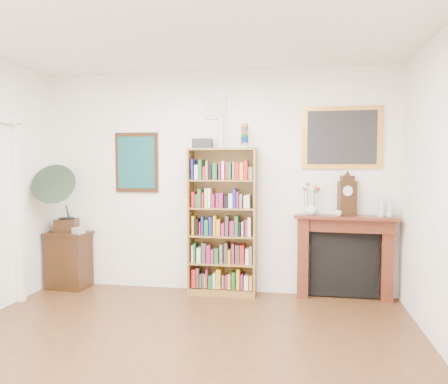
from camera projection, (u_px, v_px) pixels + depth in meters
The scene contains 14 objects.
room at pixel (152, 197), 3.11m from camera, with size 4.51×5.01×2.81m.
teal_poster at pixel (137, 163), 5.70m from camera, with size 0.58×0.04×0.78m.
small_picture at pixel (215, 107), 5.49m from camera, with size 0.26×0.04×0.30m.
gilt_painting at pixel (342, 138), 5.26m from camera, with size 0.95×0.04×0.75m.
bookshelf at pixel (223, 213), 5.41m from camera, with size 0.84×0.30×2.10m.
side_cabinet at pixel (69, 260), 5.74m from camera, with size 0.54×0.39×0.74m, color black.
fireplace at pixel (344, 250), 5.27m from camera, with size 1.22×0.38×1.02m.
gramophone at pixel (60, 195), 5.60m from camera, with size 0.67×0.77×0.88m.
cd_stack at pixel (79, 231), 5.58m from camera, with size 0.12×0.12×0.08m, color #B7B6C3.
mantel_clock at pixel (347, 196), 5.21m from camera, with size 0.23×0.17×0.48m.
flower_vase at pixel (311, 209), 5.27m from camera, with size 0.14×0.14×0.15m, color white.
teacup at pixel (338, 213), 5.14m from camera, with size 0.08×0.08×0.07m, color silver.
bottle_left at pixel (381, 206), 5.11m from camera, with size 0.07×0.07×0.24m, color silver.
bottle_right at pixel (389, 208), 5.11m from camera, with size 0.06×0.06×0.20m, color silver.
Camera 1 is at (1.02, -2.97, 1.64)m, focal length 35.00 mm.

